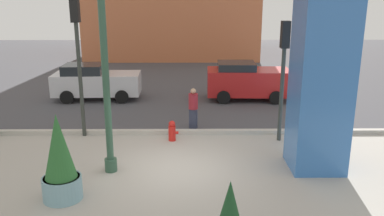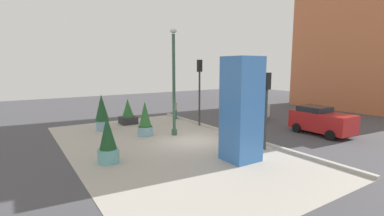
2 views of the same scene
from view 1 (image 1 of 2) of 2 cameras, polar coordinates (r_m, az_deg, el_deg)
name	(u,v)px [view 1 (image 1 of 2)]	position (r m, az deg, el deg)	size (l,w,h in m)	color
ground_plane	(181,126)	(16.12, -1.60, -2.61)	(60.00, 60.00, 0.00)	#47474C
plaza_pavement	(176,202)	(10.62, -2.24, -13.02)	(18.00, 10.00, 0.02)	#ADA89E
curb_strip	(180,132)	(15.27, -1.67, -3.38)	(18.00, 0.24, 0.16)	#B7B2A8
lamp_post	(105,59)	(11.50, -12.18, 6.76)	(0.44, 0.44, 6.91)	#335642
art_pillar_blue	(320,87)	(12.27, 17.60, 2.82)	(1.52, 1.52, 5.01)	#3870BC
potted_plant_near_left	(60,162)	(10.81, -18.06, -7.21)	(1.00, 1.00, 2.29)	#7AA8B7
fire_hydrant	(172,131)	(14.50, -2.81, -3.24)	(0.36, 0.26, 0.75)	red
traffic_light_corner	(284,61)	(14.26, 12.74, 6.41)	(0.28, 0.42, 4.22)	#333833
traffic_light_far_side	(78,45)	(14.86, -15.78, 8.58)	(0.28, 0.42, 5.04)	#333833
car_passing_lane	(247,81)	(20.18, 7.72, 3.84)	(4.06, 2.17, 1.84)	red
car_intersection	(95,82)	(20.61, -13.43, 3.60)	(4.24, 2.03, 1.74)	silver
pedestrian_crossing	(193,106)	(15.65, 0.18, 0.22)	(0.46, 0.46, 1.61)	#33384C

